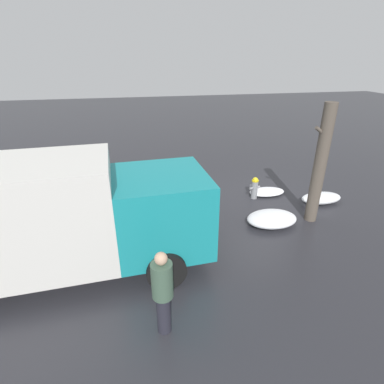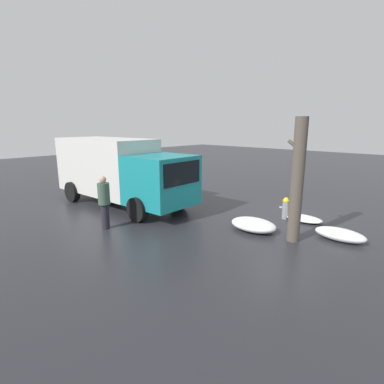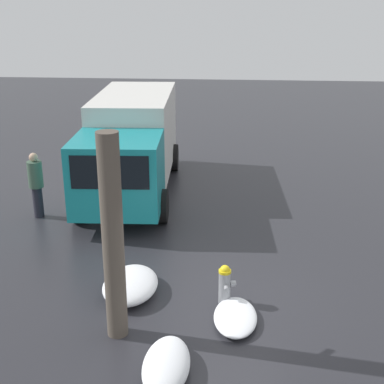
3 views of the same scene
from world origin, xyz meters
The scene contains 8 objects.
ground_plane centered at (0.00, 0.00, 0.00)m, with size 60.00×60.00×0.00m, color #28282D.
fire_hydrant centered at (0.00, 0.00, 0.42)m, with size 0.44×0.34×0.81m.
tree_trunk centered at (-1.15, 1.84, 1.83)m, with size 0.56×0.36×3.64m.
delivery_truck centered at (6.21, 2.93, 1.54)m, with size 7.01×2.73×2.82m.
pedestrian centered at (3.95, 5.09, 0.97)m, with size 0.39×0.39×1.78m.
snow_pile_by_hydrant centered at (-2.18, 0.85, 0.18)m, with size 1.47×0.74×0.36m.
snow_pile_curbside centered at (-0.61, -0.22, 0.09)m, with size 1.35×0.79×0.19m.
snow_pile_by_tree centered at (0.20, 1.88, 0.19)m, with size 1.57×1.08×0.39m.
Camera 1 is at (4.29, 9.22, 4.80)m, focal length 28.00 mm.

